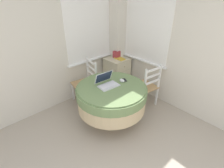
{
  "coord_description": "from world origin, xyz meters",
  "views": [
    {
      "loc": [
        -0.58,
        -0.28,
        2.22
      ],
      "look_at": [
        1.26,
        1.72,
        0.67
      ],
      "focal_mm": 28.0,
      "sensor_mm": 36.0,
      "label": 1
    }
  ],
  "objects": [
    {
      "name": "dining_chair_near_back_window",
      "position": [
        1.17,
        2.42,
        0.44
      ],
      "size": [
        0.51,
        0.51,
        0.93
      ],
      "color": "tan",
      "rests_on": "ground_plane"
    },
    {
      "name": "book_on_cabinet",
      "position": [
        2.09,
        2.36,
        0.74
      ],
      "size": [
        0.14,
        0.23,
        0.02
      ],
      "color": "gold",
      "rests_on": "corner_cabinet"
    },
    {
      "name": "laptop",
      "position": [
        1.09,
        1.66,
        0.78
      ],
      "size": [
        0.36,
        0.32,
        0.22
      ],
      "color": "silver",
      "rests_on": "round_dining_table"
    },
    {
      "name": "dining_chair_near_right_window",
      "position": [
        1.96,
        1.47,
        0.44
      ],
      "size": [
        0.49,
        0.49,
        0.93
      ],
      "color": "tan",
      "rests_on": "ground_plane"
    },
    {
      "name": "round_dining_table",
      "position": [
        1.11,
        1.57,
        0.56
      ],
      "size": [
        1.2,
        1.2,
        0.74
      ],
      "color": "#4C3D2D",
      "rests_on": "ground_plane"
    },
    {
      "name": "storage_box",
      "position": [
        2.11,
        2.48,
        0.81
      ],
      "size": [
        0.14,
        0.12,
        0.16
      ],
      "color": "#9E3338",
      "rests_on": "corner_cabinet"
    },
    {
      "name": "corner_cabinet",
      "position": [
        2.09,
        2.45,
        0.37
      ],
      "size": [
        0.51,
        0.51,
        0.73
      ],
      "color": "beige",
      "rests_on": "ground_plane"
    },
    {
      "name": "cell_phone",
      "position": [
        1.43,
        1.58,
        0.74
      ],
      "size": [
        0.1,
        0.13,
        0.01
      ],
      "color": "black",
      "rests_on": "round_dining_table"
    },
    {
      "name": "corner_room_shell",
      "position": [
        1.38,
        1.75,
        1.28
      ],
      "size": [
        4.63,
        4.59,
        2.55
      ],
      "color": "beige",
      "rests_on": "ground_plane"
    },
    {
      "name": "computer_mouse",
      "position": [
        1.36,
        1.57,
        0.76
      ],
      "size": [
        0.07,
        0.1,
        0.05
      ],
      "color": "white",
      "rests_on": "round_dining_table"
    }
  ]
}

